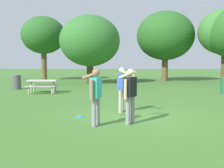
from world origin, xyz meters
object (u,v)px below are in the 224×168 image
Objects in this scene: person_thrower at (95,93)px; tree_far_right at (165,36)px; person_bystander at (130,92)px; picnic_table_near at (43,83)px; tree_tall_left at (43,35)px; person_catcher at (122,86)px; frisbee at (80,116)px; tree_broad_center at (90,41)px; trash_can_beside_table at (17,82)px.

person_thrower is 0.25× the size of tree_far_right.
picnic_table_near is at bearing 122.63° from person_bystander.
picnic_table_near is (-3.95, 7.99, -0.40)m from person_thrower.
tree_far_right is (11.97, -0.65, -0.15)m from tree_tall_left.
person_bystander is 18.79m from tree_far_right.
person_catcher is 1.92m from frisbee.
trash_can_beside_table is at bearing -130.54° from tree_broad_center.
tree_far_right is at bearing 36.63° from trash_can_beside_table.
tree_tall_left reaches higher than person_thrower.
tree_tall_left reaches higher than picnic_table_near.
person_catcher is 1.71× the size of trash_can_beside_table.
picnic_table_near is 0.27× the size of tree_far_right.
trash_can_beside_table is at bearing 122.83° from frisbee.
person_thrower and person_bystander have the same top height.
person_thrower is at bearing -63.72° from picnic_table_near.
tree_tall_left is at bearing 105.87° from picnic_table_near.
tree_tall_left is (-8.07, 18.72, 3.49)m from person_bystander.
tree_tall_left reaches higher than person_catcher.
tree_broad_center reaches higher than person_catcher.
picnic_table_near is 1.88× the size of trash_can_beside_table.
person_bystander is 2.13m from frisbee.
tree_broad_center is at bearing -37.45° from tree_tall_left.
tree_broad_center is (-1.97, 15.08, 2.64)m from person_thrower.
person_catcher is 10.59m from trash_can_beside_table.
trash_can_beside_table is 7.36m from tree_broad_center.
picnic_table_near is at bearing 128.80° from person_catcher.
frisbee is 10.45m from trash_can_beside_table.
frisbee is 0.04× the size of tree_far_right.
picnic_table_near is at bearing 116.03° from frisbee.
trash_can_beside_table is 0.17× the size of tree_broad_center.
person_bystander is 6.41× the size of frisbee.
person_bystander is 9.18m from picnic_table_near.
trash_can_beside_table reaches higher than frisbee.
tree_broad_center is (5.10, -3.91, -0.86)m from tree_tall_left.
person_catcher is at bearing -65.07° from tree_tall_left.
person_bystander is 1.71× the size of trash_can_beside_table.
trash_can_beside_table is (-7.30, 9.74, -0.48)m from person_bystander.
picnic_table_near is at bearing -130.52° from tree_far_right.
person_bystander is at bearing 15.20° from person_thrower.
person_catcher is at bearing -78.08° from tree_broad_center.
person_thrower is 0.26× the size of tree_tall_left.
person_thrower is at bearing -104.97° from tree_far_right.
tree_far_right is at bearing 75.03° from person_thrower.
person_catcher is 1.88m from person_bystander.
person_thrower is 11.84m from trash_can_beside_table.
person_thrower is 15.43m from tree_broad_center.
picnic_table_near is 14.12m from tree_far_right.
tree_tall_left is 6.48m from tree_broad_center.
tree_far_right is at bearing 75.66° from person_catcher.
person_catcher is 18.91m from tree_tall_left.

